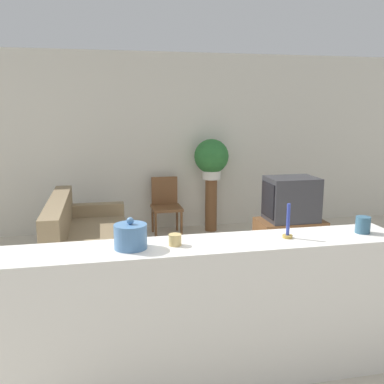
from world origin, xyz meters
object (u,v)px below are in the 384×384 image
Objects in this scene: couch at (86,246)px; wooden_chair at (166,203)px; potted_plant at (211,158)px; decorative_bowl at (131,236)px; television at (291,199)px.

couch is 1.76m from wooden_chair.
decorative_bowl is at bearing -112.11° from potted_plant.
decorative_bowl is at bearing -80.28° from couch.
potted_plant reaches higher than television.
television is 0.74× the size of wooden_chair.
decorative_bowl reaches higher than couch.
potted_plant is at bearing 67.89° from decorative_bowl.
wooden_chair is 1.40× the size of potted_plant.
television is at bearing -42.14° from wooden_chair.
decorative_bowl reaches higher than wooden_chair.
couch is 3.02× the size of potted_plant.
wooden_chair is at bearing 137.86° from television.
couch is 2.59m from television.
wooden_chair is (-1.42, 1.28, -0.27)m from television.
couch is at bearing -143.72° from potted_plant.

